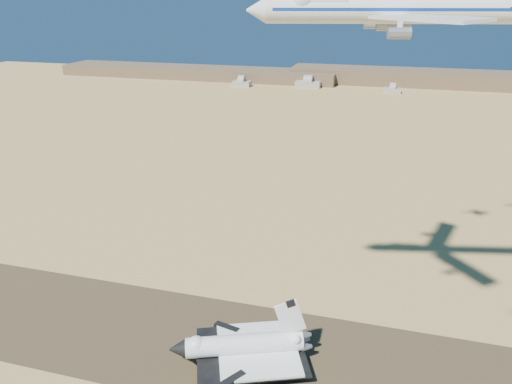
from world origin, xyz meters
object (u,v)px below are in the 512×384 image
(carrier_747, at_px, (392,10))
(chase_jet_d, at_px, (456,5))
(shuttle, at_px, (243,346))
(crew_a, at_px, (256,378))
(crew_b, at_px, (260,382))

(carrier_747, bearing_deg, chase_jet_d, 56.09)
(carrier_747, bearing_deg, shuttle, -169.69)
(shuttle, relative_size, chase_jet_d, 3.20)
(carrier_747, height_order, crew_a, carrier_747)
(crew_a, bearing_deg, shuttle, 45.48)
(shuttle, xyz_separation_m, crew_a, (6.07, -7.02, -4.75))
(shuttle, xyz_separation_m, carrier_747, (34.18, 14.43, 95.88))
(shuttle, height_order, chase_jet_d, chase_jet_d)
(carrier_747, xyz_separation_m, crew_a, (-28.12, -21.45, -100.63))
(crew_b, relative_size, chase_jet_d, 0.12)
(crew_a, height_order, crew_b, crew_a)
(shuttle, bearing_deg, crew_a, -71.53)
(crew_b, bearing_deg, crew_a, 14.24)
(carrier_747, distance_m, crew_a, 106.66)
(shuttle, xyz_separation_m, chase_jet_d, (52.37, 60.99, 96.32))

